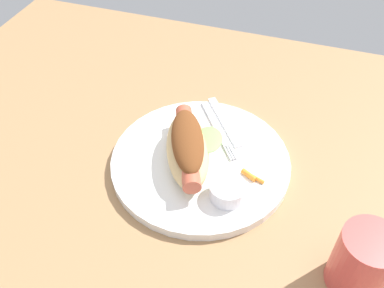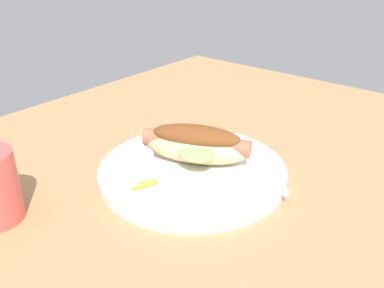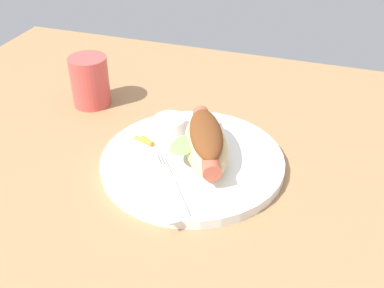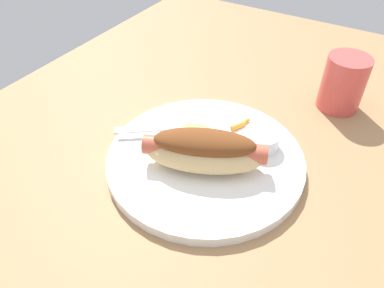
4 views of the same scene
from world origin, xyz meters
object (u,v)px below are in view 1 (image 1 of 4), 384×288
Objects in this scene: knife at (224,121)px; carrot_garnish at (251,175)px; plate at (200,162)px; sauce_ramekin at (228,191)px; hot_dog at (188,146)px; drinking_cup at (362,261)px; fork at (217,128)px.

carrot_garnish is (7.26, -10.90, 0.20)cm from knife.
plate is at bearing -44.52° from knife.
sauce_ramekin reaches higher than knife.
sauce_ramekin is at bearing 32.96° from hot_dog.
plate is at bearing 89.53° from hot_dog.
knife is 13.09cm from carrot_garnish.
hot_dog is 1.86× the size of drinking_cup.
knife is at bearing 136.01° from drinking_cup.
hot_dog is at bearing 146.19° from sauce_ramekin.
sauce_ramekin reaches higher than carrot_garnish.
hot_dog is 9.24cm from fork.
hot_dog is 11.36cm from knife.
carrot_garnish is at bearing -2.76° from knife.
sauce_ramekin is 5.66cm from carrot_garnish.
hot_dog is at bearing -53.66° from knife.
knife is 3.39× the size of carrot_garnish.
carrot_garnish is (8.64, -1.16, 1.18)cm from plate.
carrot_garnish is at bearing 64.73° from hot_dog.
drinking_cup is (23.71, -22.89, 3.06)cm from knife.
fork and knife have the same top height.
sauce_ramekin is (8.01, -5.36, -1.66)cm from hot_dog.
drinking_cup is at bearing -20.27° from sauce_ramekin.
plate is 1.63× the size of hot_dog.
carrot_garnish is 20.56cm from drinking_cup.
hot_dog is at bearing -52.30° from fork.
drinking_cup is (16.45, -11.99, 2.85)cm from carrot_garnish.
hot_dog is 1.33× the size of knife.
plate is at bearing 152.34° from drinking_cup.
hot_dog is (-1.88, -0.79, 3.75)cm from plate.
knife is at bearing 81.91° from plate.
plate is 7.75cm from fork.
carrot_garnish is 0.41× the size of drinking_cup.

